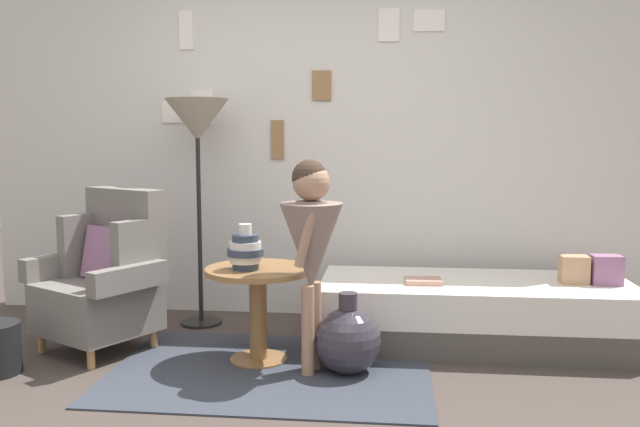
{
  "coord_description": "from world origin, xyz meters",
  "views": [
    {
      "loc": [
        0.56,
        -2.78,
        1.28
      ],
      "look_at": [
        0.15,
        0.95,
        0.85
      ],
      "focal_mm": 37.08,
      "sensor_mm": 36.0,
      "label": 1
    }
  ],
  "objects_px": {
    "book_on_daybed": "(423,281)",
    "side_table": "(258,294)",
    "person_child": "(311,237)",
    "vase_striped": "(245,251)",
    "floor_lamp": "(197,128)",
    "armchair": "(106,277)",
    "daybed": "(474,312)",
    "demijohn_near": "(348,340)"
  },
  "relations": [
    {
      "from": "person_child",
      "to": "demijohn_near",
      "type": "bearing_deg",
      "value": 4.4
    },
    {
      "from": "side_table",
      "to": "book_on_daybed",
      "type": "height_order",
      "value": "side_table"
    },
    {
      "from": "book_on_daybed",
      "to": "floor_lamp",
      "type": "bearing_deg",
      "value": 166.55
    },
    {
      "from": "floor_lamp",
      "to": "person_child",
      "type": "height_order",
      "value": "floor_lamp"
    },
    {
      "from": "demijohn_near",
      "to": "armchair",
      "type": "bearing_deg",
      "value": 169.02
    },
    {
      "from": "floor_lamp",
      "to": "person_child",
      "type": "relative_size",
      "value": 1.32
    },
    {
      "from": "side_table",
      "to": "daybed",
      "type": "bearing_deg",
      "value": 20.21
    },
    {
      "from": "person_child",
      "to": "demijohn_near",
      "type": "height_order",
      "value": "person_child"
    },
    {
      "from": "armchair",
      "to": "book_on_daybed",
      "type": "bearing_deg",
      "value": 6.17
    },
    {
      "from": "armchair",
      "to": "vase_striped",
      "type": "bearing_deg",
      "value": -12.56
    },
    {
      "from": "side_table",
      "to": "person_child",
      "type": "relative_size",
      "value": 0.51
    },
    {
      "from": "side_table",
      "to": "floor_lamp",
      "type": "relative_size",
      "value": 0.39
    },
    {
      "from": "daybed",
      "to": "floor_lamp",
      "type": "height_order",
      "value": "floor_lamp"
    },
    {
      "from": "floor_lamp",
      "to": "book_on_daybed",
      "type": "distance_m",
      "value": 1.8
    },
    {
      "from": "vase_striped",
      "to": "floor_lamp",
      "type": "bearing_deg",
      "value": 122.59
    },
    {
      "from": "armchair",
      "to": "side_table",
      "type": "bearing_deg",
      "value": -8.91
    },
    {
      "from": "vase_striped",
      "to": "person_child",
      "type": "distance_m",
      "value": 0.41
    },
    {
      "from": "demijohn_near",
      "to": "book_on_daybed",
      "type": "bearing_deg",
      "value": 49.53
    },
    {
      "from": "floor_lamp",
      "to": "armchair",
      "type": "bearing_deg",
      "value": -126.73
    },
    {
      "from": "daybed",
      "to": "side_table",
      "type": "height_order",
      "value": "side_table"
    },
    {
      "from": "armchair",
      "to": "vase_striped",
      "type": "distance_m",
      "value": 0.96
    },
    {
      "from": "book_on_daybed",
      "to": "demijohn_near",
      "type": "distance_m",
      "value": 0.69
    },
    {
      "from": "floor_lamp",
      "to": "book_on_daybed",
      "type": "bearing_deg",
      "value": -13.45
    },
    {
      "from": "armchair",
      "to": "side_table",
      "type": "xyz_separation_m",
      "value": [
        0.97,
        -0.15,
        -0.04
      ]
    },
    {
      "from": "armchair",
      "to": "side_table",
      "type": "relative_size",
      "value": 1.62
    },
    {
      "from": "side_table",
      "to": "demijohn_near",
      "type": "distance_m",
      "value": 0.58
    },
    {
      "from": "vase_striped",
      "to": "floor_lamp",
      "type": "height_order",
      "value": "floor_lamp"
    },
    {
      "from": "vase_striped",
      "to": "floor_lamp",
      "type": "xyz_separation_m",
      "value": [
        -0.49,
        0.77,
        0.69
      ]
    },
    {
      "from": "daybed",
      "to": "vase_striped",
      "type": "distance_m",
      "value": 1.5
    },
    {
      "from": "floor_lamp",
      "to": "daybed",
      "type": "bearing_deg",
      "value": -7.82
    },
    {
      "from": "armchair",
      "to": "person_child",
      "type": "bearing_deg",
      "value": -13.25
    },
    {
      "from": "person_child",
      "to": "demijohn_near",
      "type": "relative_size",
      "value": 2.6
    },
    {
      "from": "floor_lamp",
      "to": "demijohn_near",
      "type": "relative_size",
      "value": 3.43
    },
    {
      "from": "vase_striped",
      "to": "demijohn_near",
      "type": "bearing_deg",
      "value": -8.47
    },
    {
      "from": "armchair",
      "to": "floor_lamp",
      "type": "distance_m",
      "value": 1.15
    },
    {
      "from": "person_child",
      "to": "daybed",
      "type": "bearing_deg",
      "value": 33.28
    },
    {
      "from": "armchair",
      "to": "vase_striped",
      "type": "height_order",
      "value": "armchair"
    },
    {
      "from": "armchair",
      "to": "book_on_daybed",
      "type": "xyz_separation_m",
      "value": [
        1.92,
        0.21,
        -0.02
      ]
    },
    {
      "from": "book_on_daybed",
      "to": "side_table",
      "type": "bearing_deg",
      "value": -159.21
    },
    {
      "from": "daybed",
      "to": "demijohn_near",
      "type": "xyz_separation_m",
      "value": [
        -0.75,
        -0.61,
        -0.01
      ]
    },
    {
      "from": "vase_striped",
      "to": "person_child",
      "type": "bearing_deg",
      "value": -14.87
    },
    {
      "from": "floor_lamp",
      "to": "person_child",
      "type": "xyz_separation_m",
      "value": [
        0.88,
        -0.87,
        -0.59
      ]
    }
  ]
}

